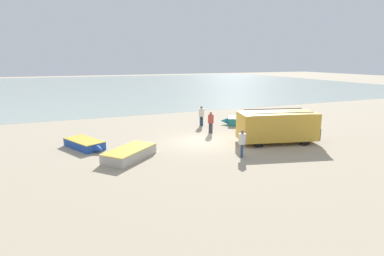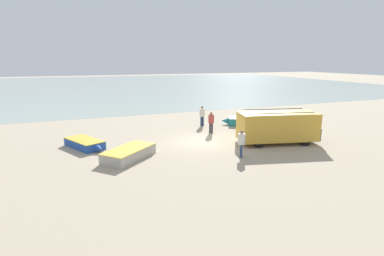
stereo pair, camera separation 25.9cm
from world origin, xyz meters
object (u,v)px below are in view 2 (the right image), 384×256
object	(u,v)px
fisherman_0	(202,114)
fisherman_1	(241,141)
fishing_rowboat_0	(246,121)
fishing_rowboat_1	(85,144)
fishing_rowboat_2	(130,153)
fisherman_2	(211,121)
parked_van	(278,126)

from	to	relation	value
fisherman_0	fisherman_1	size ratio (longest dim) A/B	1.06
fishing_rowboat_0	fishing_rowboat_1	world-z (taller)	fishing_rowboat_0
fishing_rowboat_2	fisherman_2	xyz separation A→B (m)	(7.12, 3.87, 0.72)
fisherman_2	fishing_rowboat_1	bearing A→B (deg)	141.15
fishing_rowboat_1	fishing_rowboat_2	size ratio (longest dim) A/B	0.99
fisherman_2	fisherman_0	bearing A→B (deg)	38.90
fishing_rowboat_2	fisherman_2	size ratio (longest dim) A/B	2.19
parked_van	fishing_rowboat_1	bearing A→B (deg)	177.13
parked_van	fisherman_0	distance (m)	7.62
fishing_rowboat_1	fishing_rowboat_2	world-z (taller)	fishing_rowboat_2
fishing_rowboat_2	fisherman_1	bearing A→B (deg)	-62.66
fishing_rowboat_1	fisherman_2	world-z (taller)	fisherman_2
fisherman_2	fisherman_1	bearing A→B (deg)	-140.51
fisherman_0	fishing_rowboat_0	bearing A→B (deg)	-111.98
parked_van	fisherman_1	bearing A→B (deg)	-141.89
fishing_rowboat_1	fisherman_0	xyz separation A→B (m)	(9.97, 3.42, 0.78)
fishing_rowboat_1	fishing_rowboat_2	distance (m)	4.05
fishing_rowboat_2	parked_van	bearing A→B (deg)	-45.20
fishing_rowboat_0	fishing_rowboat_2	size ratio (longest dim) A/B	1.08
fishing_rowboat_2	fisherman_0	world-z (taller)	fisherman_0
parked_van	fisherman_1	size ratio (longest dim) A/B	3.45
fishing_rowboat_0	parked_van	bearing A→B (deg)	107.73
parked_van	fisherman_0	size ratio (longest dim) A/B	3.27
fishing_rowboat_2	fisherman_1	size ratio (longest dim) A/B	2.25
fishing_rowboat_1	fisherman_2	size ratio (longest dim) A/B	2.16
fishing_rowboat_2	fisherman_0	bearing A→B (deg)	-1.10
fishing_rowboat_2	fishing_rowboat_0	bearing A→B (deg)	-16.57
parked_van	fishing_rowboat_2	world-z (taller)	parked_van
fishing_rowboat_1	fisherman_0	size ratio (longest dim) A/B	2.11
fishing_rowboat_1	fisherman_1	size ratio (longest dim) A/B	2.23
fisherman_1	fisherman_2	distance (m)	6.22
fishing_rowboat_2	fisherman_1	world-z (taller)	fisherman_1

